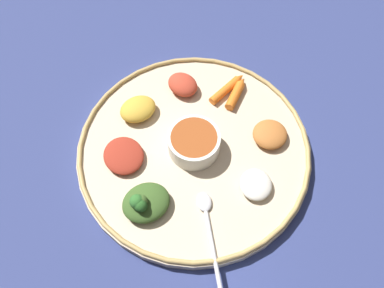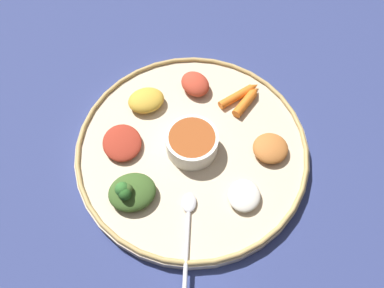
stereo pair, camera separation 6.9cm
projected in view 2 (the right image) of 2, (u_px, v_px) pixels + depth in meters
ground_plane at (192, 153)px, 0.72m from camera, size 2.40×2.40×0.00m
platter at (192, 151)px, 0.72m from camera, size 0.41×0.41×0.02m
platter_rim at (192, 147)px, 0.70m from camera, size 0.40×0.40×0.01m
center_bowl at (192, 142)px, 0.69m from camera, size 0.09×0.09×0.04m
spoon at (188, 226)px, 0.63m from camera, size 0.04×0.17×0.01m
greens_pile at (131, 192)px, 0.65m from camera, size 0.10×0.09×0.05m
carrot_near_spoon at (246, 101)px, 0.74m from camera, size 0.05×0.07×0.02m
carrot_outer at (239, 95)px, 0.75m from camera, size 0.07×0.07×0.02m
mound_lentil_yellow at (146, 100)px, 0.74m from camera, size 0.08×0.08×0.03m
mound_beet at (122, 143)px, 0.70m from camera, size 0.10×0.10×0.02m
mound_rice_white at (244, 196)px, 0.65m from camera, size 0.05×0.06×0.02m
mound_berbere_red at (195, 84)px, 0.76m from camera, size 0.08×0.07×0.03m
mound_chickpea at (270, 148)px, 0.69m from camera, size 0.08×0.08×0.02m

